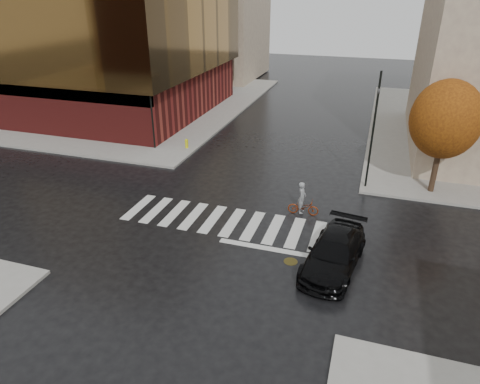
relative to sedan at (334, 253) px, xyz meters
The scene contains 11 objects.
ground 5.75m from the sedan, 161.60° to the left, with size 120.00×120.00×0.00m, color black.
sidewalk_nw 34.90m from the sedan, 139.20° to the left, with size 30.00×30.00×0.15m, color gray.
crosswalk 5.92m from the sedan, 156.97° to the left, with size 12.00×3.00×0.01m, color silver.
office_glass 34.64m from the sedan, 144.17° to the left, with size 27.00×19.00×16.00m.
tree_ne_a 10.94m from the sedan, 63.49° to the left, with size 3.80×3.80×6.50m.
sedan is the anchor object (origin of this frame).
cyclist 4.81m from the sedan, 116.51° to the left, with size 1.66×0.65×1.85m.
traffic_light_nw 18.28m from the sedan, 143.15° to the left, with size 0.18×0.15×6.60m.
traffic_light_ne 9.32m from the sedan, 84.16° to the left, with size 0.18×0.20×6.80m.
fire_hydrant 16.76m from the sedan, 136.51° to the left, with size 0.24×0.24×0.69m.
manhole 1.97m from the sedan, behind, with size 0.63×0.63×0.01m, color #51461D.
Camera 1 is at (6.29, -17.67, 11.08)m, focal length 32.00 mm.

